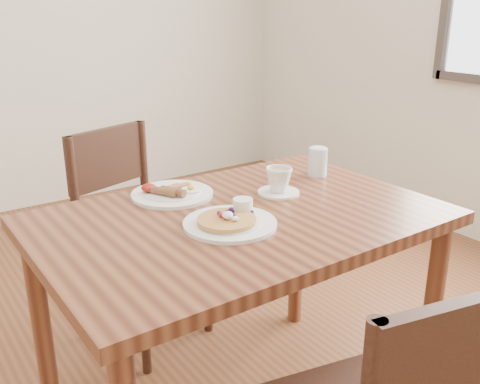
{
  "coord_description": "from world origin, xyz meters",
  "views": [
    {
      "loc": [
        -0.87,
        -1.23,
        1.35
      ],
      "look_at": [
        0.0,
        0.0,
        0.82
      ],
      "focal_mm": 40.0,
      "sensor_mm": 36.0,
      "label": 1
    }
  ],
  "objects_px": {
    "pancake_plate": "(231,220)",
    "teacup_saucer": "(279,182)",
    "dining_table": "(240,243)",
    "breakfast_plate": "(171,193)",
    "chair_far": "(134,226)",
    "water_glass": "(318,162)"
  },
  "relations": [
    {
      "from": "pancake_plate",
      "to": "teacup_saucer",
      "type": "xyz_separation_m",
      "value": [
        0.28,
        0.13,
        0.03
      ]
    },
    {
      "from": "dining_table",
      "to": "breakfast_plate",
      "type": "height_order",
      "value": "breakfast_plate"
    },
    {
      "from": "pancake_plate",
      "to": "chair_far",
      "type": "bearing_deg",
      "value": 89.1
    },
    {
      "from": "teacup_saucer",
      "to": "water_glass",
      "type": "bearing_deg",
      "value": 17.13
    },
    {
      "from": "breakfast_plate",
      "to": "teacup_saucer",
      "type": "distance_m",
      "value": 0.36
    },
    {
      "from": "pancake_plate",
      "to": "water_glass",
      "type": "distance_m",
      "value": 0.57
    },
    {
      "from": "dining_table",
      "to": "breakfast_plate",
      "type": "bearing_deg",
      "value": 110.29
    },
    {
      "from": "dining_table",
      "to": "breakfast_plate",
      "type": "xyz_separation_m",
      "value": [
        -0.1,
        0.26,
        0.11
      ]
    },
    {
      "from": "pancake_plate",
      "to": "breakfast_plate",
      "type": "relative_size",
      "value": 1.0
    },
    {
      "from": "pancake_plate",
      "to": "breakfast_plate",
      "type": "height_order",
      "value": "pancake_plate"
    },
    {
      "from": "breakfast_plate",
      "to": "teacup_saucer",
      "type": "bearing_deg",
      "value": -30.96
    },
    {
      "from": "breakfast_plate",
      "to": "teacup_saucer",
      "type": "xyz_separation_m",
      "value": [
        0.31,
        -0.18,
        0.03
      ]
    },
    {
      "from": "breakfast_plate",
      "to": "chair_far",
      "type": "bearing_deg",
      "value": 85.16
    },
    {
      "from": "breakfast_plate",
      "to": "water_glass",
      "type": "bearing_deg",
      "value": -11.06
    },
    {
      "from": "chair_far",
      "to": "water_glass",
      "type": "height_order",
      "value": "chair_far"
    },
    {
      "from": "chair_far",
      "to": "water_glass",
      "type": "relative_size",
      "value": 8.54
    },
    {
      "from": "pancake_plate",
      "to": "teacup_saucer",
      "type": "height_order",
      "value": "teacup_saucer"
    },
    {
      "from": "chair_far",
      "to": "pancake_plate",
      "type": "bearing_deg",
      "value": 72.37
    },
    {
      "from": "breakfast_plate",
      "to": "water_glass",
      "type": "relative_size",
      "value": 2.62
    },
    {
      "from": "chair_far",
      "to": "breakfast_plate",
      "type": "relative_size",
      "value": 3.26
    },
    {
      "from": "pancake_plate",
      "to": "dining_table",
      "type": "bearing_deg",
      "value": 37.6
    },
    {
      "from": "chair_far",
      "to": "teacup_saucer",
      "type": "xyz_separation_m",
      "value": [
        0.27,
        -0.59,
        0.3
      ]
    }
  ]
}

